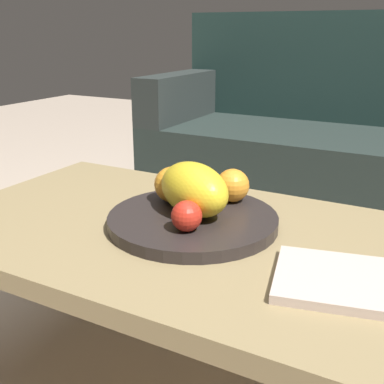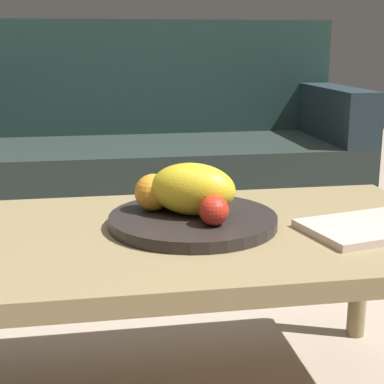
# 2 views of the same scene
# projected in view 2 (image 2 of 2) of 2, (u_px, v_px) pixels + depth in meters

# --- Properties ---
(coffee_table) EXTENTS (1.10, 0.62, 0.43)m
(coffee_table) POSITION_uv_depth(u_px,v_px,m) (195.00, 250.00, 1.25)
(coffee_table) COLOR #8B7750
(coffee_table) RESTS_ON ground_plane
(couch) EXTENTS (1.70, 0.70, 0.90)m
(couch) POSITION_uv_depth(u_px,v_px,m) (152.00, 161.00, 2.56)
(couch) COLOR #212B28
(couch) RESTS_ON ground_plane
(fruit_bowl) EXTENTS (0.36, 0.36, 0.03)m
(fruit_bowl) POSITION_uv_depth(u_px,v_px,m) (192.00, 220.00, 1.26)
(fruit_bowl) COLOR #282221
(fruit_bowl) RESTS_ON coffee_table
(melon_large_front) EXTENTS (0.21, 0.18, 0.11)m
(melon_large_front) POSITION_uv_depth(u_px,v_px,m) (192.00, 189.00, 1.25)
(melon_large_front) COLOR yellow
(melon_large_front) RESTS_ON fruit_bowl
(orange_front) EXTENTS (0.08, 0.08, 0.08)m
(orange_front) POSITION_uv_depth(u_px,v_px,m) (153.00, 192.00, 1.28)
(orange_front) COLOR orange
(orange_front) RESTS_ON fruit_bowl
(orange_left) EXTENTS (0.08, 0.08, 0.08)m
(orange_left) POSITION_uv_depth(u_px,v_px,m) (201.00, 184.00, 1.36)
(orange_left) COLOR orange
(orange_left) RESTS_ON fruit_bowl
(apple_front) EXTENTS (0.06, 0.06, 0.06)m
(apple_front) POSITION_uv_depth(u_px,v_px,m) (214.00, 211.00, 1.18)
(apple_front) COLOR red
(apple_front) RESTS_ON fruit_bowl
(banana_bunch) EXTENTS (0.15, 0.16, 0.06)m
(banana_bunch) POSITION_uv_depth(u_px,v_px,m) (178.00, 194.00, 1.31)
(banana_bunch) COLOR gold
(banana_bunch) RESTS_ON fruit_bowl
(magazine) EXTENTS (0.28, 0.23, 0.02)m
(magazine) POSITION_uv_depth(u_px,v_px,m) (367.00, 228.00, 1.22)
(magazine) COLOR beige
(magazine) RESTS_ON coffee_table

